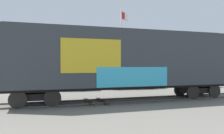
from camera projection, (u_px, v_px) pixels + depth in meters
ground_plane at (147, 100)px, 13.86m from camera, size 260.00×260.00×0.00m
track at (143, 99)px, 13.83m from camera, size 60.02×4.02×0.08m
freight_car at (126, 60)px, 13.46m from camera, size 14.74×3.38×4.50m
flagpole at (123, 37)px, 23.76m from camera, size 1.19×1.15×8.34m
hillside at (71, 58)px, 74.83m from camera, size 148.35×33.36×14.17m
parked_car_silver at (64, 81)px, 19.01m from camera, size 4.63×2.35×1.57m
parked_car_black at (131, 80)px, 20.58m from camera, size 4.70×2.05×1.60m
parked_car_white at (192, 79)px, 21.78m from camera, size 4.20×2.00×1.64m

